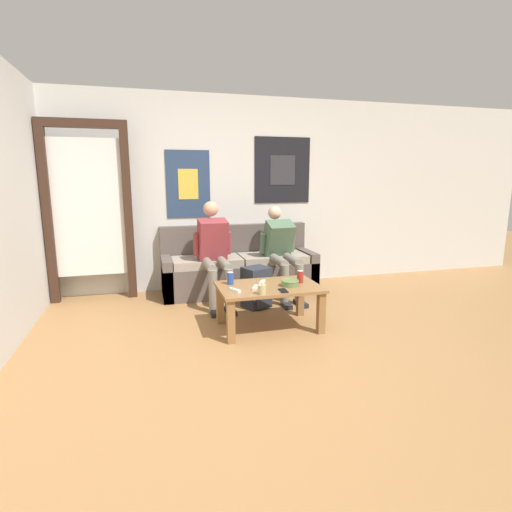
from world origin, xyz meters
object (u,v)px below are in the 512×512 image
at_px(game_controller_near_right, 262,282).
at_px(cell_phone, 283,291).
at_px(coffee_table, 269,293).
at_px(backpack, 257,288).
at_px(game_controller_near_left, 255,287).
at_px(person_seated_teen, 281,248).
at_px(drink_can_blue, 230,278).
at_px(person_seated_adult, 214,250).
at_px(drink_can_red, 300,277).
at_px(game_controller_far_center, 235,290).
at_px(couch, 239,269).
at_px(ceramic_bowl, 290,283).
at_px(pillar_candle, 262,290).

xyz_separation_m(game_controller_near_right, cell_phone, (0.11, -0.33, -0.01)).
height_order(coffee_table, backpack, backpack).
height_order(backpack, game_controller_near_left, backpack).
bearing_deg(coffee_table, backpack, 84.72).
height_order(person_seated_teen, cell_phone, person_seated_teen).
bearing_deg(backpack, game_controller_near_left, -106.91).
xyz_separation_m(drink_can_blue, game_controller_near_right, (0.32, -0.05, -0.05)).
xyz_separation_m(backpack, drink_can_blue, (-0.42, -0.50, 0.27)).
xyz_separation_m(person_seated_adult, drink_can_red, (0.71, -0.98, -0.14)).
relative_size(game_controller_near_left, game_controller_far_center, 1.00).
bearing_deg(game_controller_far_center, drink_can_blue, 87.42).
xyz_separation_m(backpack, drink_can_red, (0.28, -0.63, 0.27)).
distance_m(backpack, game_controller_far_center, 0.91).
relative_size(game_controller_near_left, cell_phone, 1.04).
xyz_separation_m(coffee_table, game_controller_near_left, (-0.16, -0.07, 0.09)).
distance_m(drink_can_red, cell_phone, 0.37).
bearing_deg(coffee_table, drink_can_red, 4.55).
relative_size(coffee_table, drink_can_blue, 8.07).
distance_m(couch, person_seated_teen, 0.66).
distance_m(person_seated_teen, ceramic_bowl, 1.15).
distance_m(coffee_table, drink_can_red, 0.37).
distance_m(couch, drink_can_blue, 1.30).
bearing_deg(ceramic_bowl, person_seated_teen, 75.33).
bearing_deg(person_seated_adult, pillar_candle, -80.09).
distance_m(couch, cell_phone, 1.62).
bearing_deg(ceramic_bowl, backpack, 100.63).
distance_m(game_controller_near_left, game_controller_far_center, 0.21).
bearing_deg(game_controller_near_right, drink_can_blue, 171.00).
height_order(person_seated_teen, game_controller_far_center, person_seated_teen).
distance_m(pillar_candle, game_controller_far_center, 0.27).
relative_size(coffee_table, person_seated_teen, 0.89).
xyz_separation_m(pillar_candle, game_controller_near_right, (0.11, 0.37, -0.03)).
distance_m(person_seated_adult, game_controller_near_left, 1.11).
distance_m(person_seated_adult, game_controller_far_center, 1.13).
bearing_deg(couch, coffee_table, -90.70).
bearing_deg(game_controller_near_left, cell_phone, -33.62).
xyz_separation_m(coffee_table, drink_can_red, (0.34, 0.03, 0.14)).
bearing_deg(person_seated_teen, game_controller_far_center, -126.71).
xyz_separation_m(game_controller_near_left, game_controller_near_right, (0.12, 0.17, 0.00)).
height_order(person_seated_teen, game_controller_near_left, person_seated_teen).
xyz_separation_m(person_seated_adult, game_controller_far_center, (0.00, -1.11, -0.19)).
xyz_separation_m(backpack, game_controller_far_center, (-0.43, -0.77, 0.22)).
distance_m(couch, backpack, 0.73).
bearing_deg(person_seated_teen, cell_phone, -108.13).
height_order(person_seated_adult, drink_can_blue, person_seated_adult).
bearing_deg(game_controller_near_right, game_controller_far_center, -147.32).
bearing_deg(coffee_table, person_seated_teen, 64.95).
bearing_deg(pillar_candle, game_controller_near_left, 93.35).
bearing_deg(person_seated_adult, game_controller_far_center, -89.88).
height_order(backpack, pillar_candle, pillar_candle).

